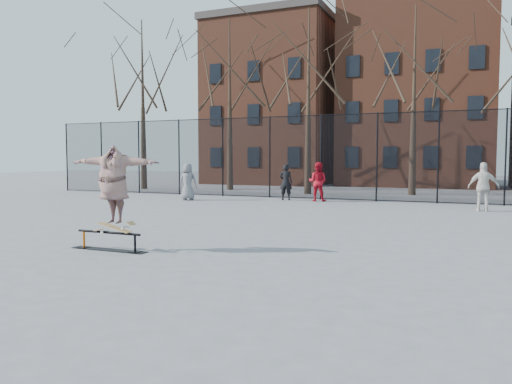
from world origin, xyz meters
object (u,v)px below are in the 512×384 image
at_px(skateboard, 115,229).
at_px(bystander_grey, 188,182).
at_px(bystander_white, 484,187).
at_px(bystander_black, 286,182).
at_px(skater, 114,188).
at_px(bystander_red, 318,182).
at_px(skate_rail, 109,243).

height_order(skateboard, bystander_grey, bystander_grey).
xyz_separation_m(skateboard, bystander_white, (7.39, 11.68, 0.45)).
distance_m(bystander_black, bystander_white, 8.50).
xyz_separation_m(skater, bystander_red, (0.58, 13.31, -0.46)).
relative_size(skateboard, bystander_red, 0.49).
distance_m(skate_rail, bystander_red, 13.35).
xyz_separation_m(bystander_black, bystander_red, (1.54, 0.00, 0.05)).
xyz_separation_m(skateboard, skater, (0.00, 0.00, 0.88)).
bearing_deg(skateboard, bystander_red, 87.49).
bearing_deg(skate_rail, bystander_white, 57.13).
distance_m(skate_rail, bystander_black, 13.35).
bearing_deg(bystander_white, skate_rail, 54.63).
height_order(skate_rail, bystander_black, bystander_black).
xyz_separation_m(skate_rail, bystander_black, (-0.79, 13.31, 0.68)).
bearing_deg(bystander_white, skateboard, 55.19).
bearing_deg(bystander_grey, skater, 98.71).
bearing_deg(bystander_grey, bystander_white, 165.45).
bearing_deg(bystander_white, skater, 55.19).
xyz_separation_m(skater, bystander_grey, (-5.14, 11.50, -0.48)).
bearing_deg(bystander_grey, skateboard, 98.71).
bearing_deg(skater, bystander_white, 49.12).
bearing_deg(bystander_red, bystander_white, 165.84).
relative_size(skateboard, bystander_black, 0.51).
height_order(skater, bystander_red, skater).
xyz_separation_m(skate_rail, skater, (0.16, -0.00, 1.18)).
distance_m(skateboard, bystander_black, 13.35).
relative_size(skate_rail, bystander_black, 1.10).
height_order(skate_rail, bystander_white, bystander_white).
bearing_deg(skater, skate_rail, 171.43).
relative_size(skate_rail, bystander_white, 1.02).
distance_m(skater, bystander_white, 13.83).
bearing_deg(skateboard, bystander_black, 94.09).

